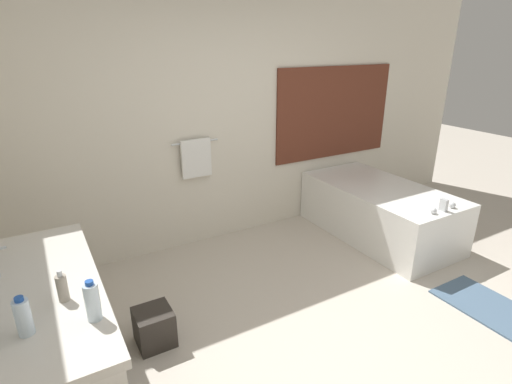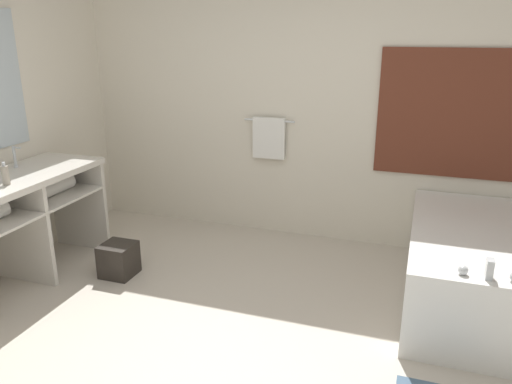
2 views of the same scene
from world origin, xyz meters
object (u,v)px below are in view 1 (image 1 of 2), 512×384
at_px(waste_bin, 154,327).
at_px(water_bottle_1, 92,301).
at_px(water_bottle_3, 23,317).
at_px(bathtub, 379,209).
at_px(soap_dispenser, 62,288).

bearing_deg(waste_bin, water_bottle_1, -120.28).
bearing_deg(water_bottle_1, water_bottle_3, 170.87).
distance_m(water_bottle_1, waste_bin, 1.21).
bearing_deg(water_bottle_3, water_bottle_1, -9.13).
xyz_separation_m(water_bottle_1, waste_bin, (0.43, 0.74, -0.85)).
relative_size(bathtub, water_bottle_3, 9.06).
bearing_deg(water_bottle_3, soap_dispenser, 46.93).
bearing_deg(water_bottle_1, bathtub, 20.68).
height_order(water_bottle_1, water_bottle_3, water_bottle_1).
distance_m(water_bottle_1, water_bottle_3, 0.28).
relative_size(water_bottle_3, waste_bin, 0.69).
relative_size(soap_dispenser, waste_bin, 0.61).
xyz_separation_m(bathtub, water_bottle_1, (-3.20, -1.21, 0.67)).
height_order(water_bottle_1, soap_dispenser, water_bottle_1).
height_order(water_bottle_3, waste_bin, water_bottle_3).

